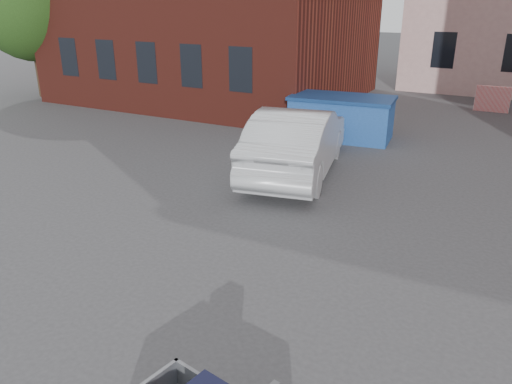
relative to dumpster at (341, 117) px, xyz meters
The scene contains 4 objects.
ground 8.53m from the dumpster, 79.72° to the right, with size 120.00×120.00×0.00m, color #38383A.
far_building 23.20m from the dumpster, 143.59° to the left, with size 6.00×6.00×8.00m, color maroon.
dumpster is the anchor object (origin of this frame).
silver_car 3.82m from the dumpster, 88.44° to the right, with size 1.81×5.18×1.71m, color #B7BABF.
Camera 1 is at (3.43, -6.83, 4.30)m, focal length 35.00 mm.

